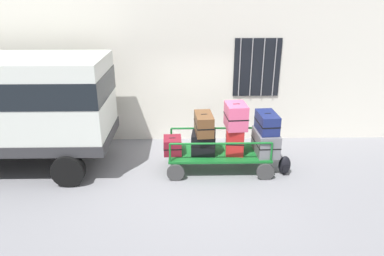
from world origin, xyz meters
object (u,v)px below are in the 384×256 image
suitcase_midright_bottom (266,142)px  backpack (285,165)px  suitcase_left_bottom (172,145)px  suitcase_midleft_middle (204,124)px  suitcase_midright_middle (267,122)px  van (12,102)px  luggage_cart (219,155)px  suitcase_center_middle (236,116)px  suitcase_midleft_bottom (204,143)px  suitcase_center_bottom (235,140)px

suitcase_midright_bottom → backpack: suitcase_midright_bottom is taller
suitcase_left_bottom → suitcase_midleft_middle: size_ratio=0.68×
suitcase_left_bottom → suitcase_midright_middle: suitcase_midright_middle is taller
suitcase_midright_middle → van: bearing=177.5°
luggage_cart → suitcase_left_bottom: suitcase_left_bottom is taller
suitcase_center_middle → backpack: (1.11, -0.25, -1.10)m
van → suitcase_midleft_bottom: bearing=-3.6°
suitcase_center_middle → backpack: 1.58m
suitcase_center_middle → suitcase_midright_middle: size_ratio=0.86×
suitcase_midleft_middle → van: bearing=176.1°
suitcase_midleft_middle → suitcase_midright_bottom: suitcase_midleft_middle is taller
suitcase_center_bottom → suitcase_midright_bottom: suitcase_center_bottom is taller
suitcase_center_bottom → backpack: bearing=-13.7°
luggage_cart → suitcase_center_middle: (0.35, -0.00, 0.96)m
suitcase_center_bottom → suitcase_center_middle: suitcase_center_middle is taller
suitcase_midleft_middle → suitcase_center_bottom: 0.81m
van → backpack: bearing=-4.8°
suitcase_left_bottom → suitcase_midleft_middle: (0.70, -0.02, 0.53)m
suitcase_midleft_bottom → luggage_cart: bearing=1.6°
luggage_cart → suitcase_midleft_bottom: size_ratio=4.02×
van → suitcase_midleft_bottom: size_ratio=7.31×
suitcase_left_bottom → suitcase_midright_middle: 2.17m
van → suitcase_midright_middle: (5.63, -0.25, -0.43)m
suitcase_left_bottom → suitcase_midright_bottom: 2.11m
suitcase_center_middle → suitcase_midright_bottom: suitcase_center_middle is taller
van → suitcase_center_bottom: bearing=-2.8°
luggage_cart → suitcase_center_middle: bearing=-0.7°
backpack → luggage_cart: bearing=170.1°
luggage_cart → suitcase_left_bottom: bearing=-179.8°
suitcase_left_bottom → suitcase_midleft_bottom: bearing=-0.5°
suitcase_midleft_middle → suitcase_center_bottom: (0.70, 0.05, -0.41)m
luggage_cart → suitcase_midleft_middle: suitcase_midleft_middle is taller
suitcase_midleft_bottom → suitcase_midright_middle: suitcase_midright_middle is taller
suitcase_midleft_bottom → suitcase_midleft_middle: 0.47m
suitcase_midright_middle → backpack: bearing=-32.4°
suitcase_midright_middle → suitcase_left_bottom: bearing=-179.7°
suitcase_center_bottom → suitcase_center_middle: (0.00, -0.02, 0.58)m
van → suitcase_center_bottom: (4.93, -0.24, -0.85)m
suitcase_midleft_middle → suitcase_center_middle: 0.72m
luggage_cart → backpack: bearing=-9.9°
suitcase_midleft_middle → suitcase_midright_bottom: (1.40, 0.01, -0.46)m
luggage_cart → suitcase_midleft_middle: (-0.35, -0.03, 0.79)m
suitcase_left_bottom → suitcase_center_bottom: size_ratio=0.80×
suitcase_midleft_middle → suitcase_center_middle: (0.70, 0.02, 0.17)m
suitcase_center_middle → suitcase_left_bottom: bearing=180.0°
luggage_cart → suitcase_midleft_middle: size_ratio=3.19×
van → luggage_cart: 4.75m
suitcase_midleft_bottom → suitcase_midright_bottom: (1.40, -0.00, 0.01)m
suitcase_center_middle → suitcase_midright_bottom: (0.70, -0.01, -0.63)m
suitcase_midright_bottom → luggage_cart: bearing=179.2°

